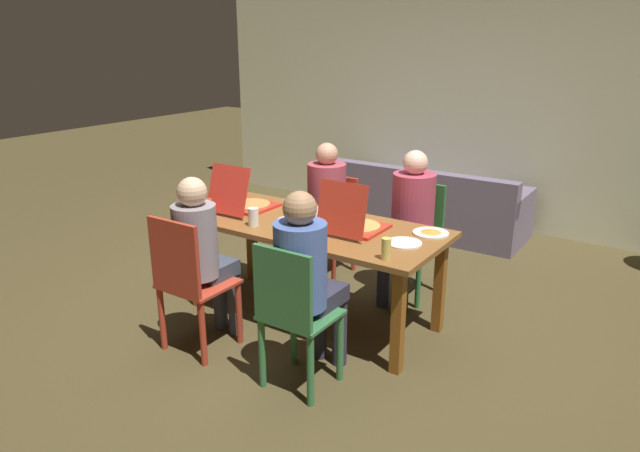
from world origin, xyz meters
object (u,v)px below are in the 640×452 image
object	(u,v)px
plate_0	(404,243)
drinking_glass_2	(253,217)
person_3	(306,272)
pizza_box_1	(354,224)
person_1	(202,248)
drinking_glass_3	(208,208)
chair_3	(293,314)
drinking_glass_1	(288,224)
person_0	(410,214)
pizza_box_0	(246,203)
chair_2	(331,219)
chair_1	(188,281)
plate_1	(312,211)
plate_3	(431,232)
drinking_glass_0	(386,249)
dining_table	(313,235)
plate_2	(292,220)
chair_0	(416,235)
person_2	(324,199)
couch	(424,208)

from	to	relation	value
plate_0	drinking_glass_2	bearing A→B (deg)	-166.89
person_3	pizza_box_1	distance (m)	0.76
person_1	drinking_glass_3	bearing A→B (deg)	129.52
chair_3	drinking_glass_1	xyz separation A→B (m)	(-0.49, 0.62, 0.30)
chair_3	person_3	distance (m)	0.26
person_0	pizza_box_0	size ratio (longest dim) A/B	2.50
chair_2	person_3	distance (m)	1.84
chair_1	person_1	world-z (taller)	person_1
drinking_glass_1	chair_2	bearing A→B (deg)	107.45
chair_2	plate_1	size ratio (longest dim) A/B	3.91
plate_1	plate_3	size ratio (longest dim) A/B	0.88
drinking_glass_1	drinking_glass_0	bearing A→B (deg)	-6.82
person_1	drinking_glass_0	bearing A→B (deg)	18.56
person_1	drinking_glass_0	xyz separation A→B (m)	(1.19, 0.40, 0.12)
chair_3	drinking_glass_2	size ratio (longest dim) A/B	7.16
dining_table	plate_2	bearing A→B (deg)	-166.69
person_3	plate_1	distance (m)	1.15
chair_0	drinking_glass_1	xyz separation A→B (m)	(-0.49, -1.12, 0.31)
plate_0	plate_2	world-z (taller)	plate_2
person_1	plate_3	size ratio (longest dim) A/B	4.82
plate_2	person_2	bearing A→B (deg)	106.95
person_0	person_2	xyz separation A→B (m)	(-0.85, 0.03, -0.01)
chair_1	plate_3	distance (m)	1.70
chair_0	chair_1	world-z (taller)	chair_1
person_2	plate_0	bearing A→B (deg)	-34.20
pizza_box_0	dining_table	bearing A→B (deg)	-1.35
dining_table	drinking_glass_0	bearing A→B (deg)	-23.34
person_0	pizza_box_1	size ratio (longest dim) A/B	2.75
chair_1	person_2	world-z (taller)	person_2
plate_2	chair_3	bearing A→B (deg)	-53.63
person_3	couch	xyz separation A→B (m)	(-0.59, 3.14, -0.47)
plate_3	chair_2	bearing A→B (deg)	152.93
chair_2	person_3	size ratio (longest dim) A/B	0.70
person_3	pizza_box_1	xyz separation A→B (m)	(-0.10, 0.75, 0.09)
person_3	pizza_box_0	world-z (taller)	person_3
chair_0	person_1	distance (m)	1.84
chair_2	plate_0	bearing A→B (deg)	-38.35
chair_2	plate_2	bearing A→B (deg)	-75.29
chair_0	plate_3	world-z (taller)	chair_0
dining_table	plate_1	xyz separation A→B (m)	(-0.18, 0.25, 0.09)
person_0	chair_0	bearing A→B (deg)	90.00
dining_table	couch	world-z (taller)	dining_table
person_0	person_2	world-z (taller)	person_0
person_0	plate_0	size ratio (longest dim) A/B	5.12
dining_table	chair_0	size ratio (longest dim) A/B	2.12
plate_1	couch	xyz separation A→B (m)	(0.03, 2.18, -0.51)
chair_0	drinking_glass_2	world-z (taller)	chair_0
plate_0	plate_1	bearing A→B (deg)	164.01
person_2	drinking_glass_1	distance (m)	1.07
plate_1	drinking_glass_1	xyz separation A→B (m)	(0.13, -0.49, 0.05)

